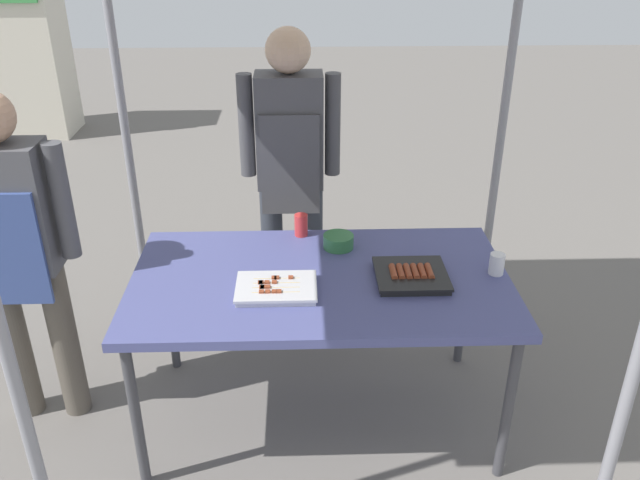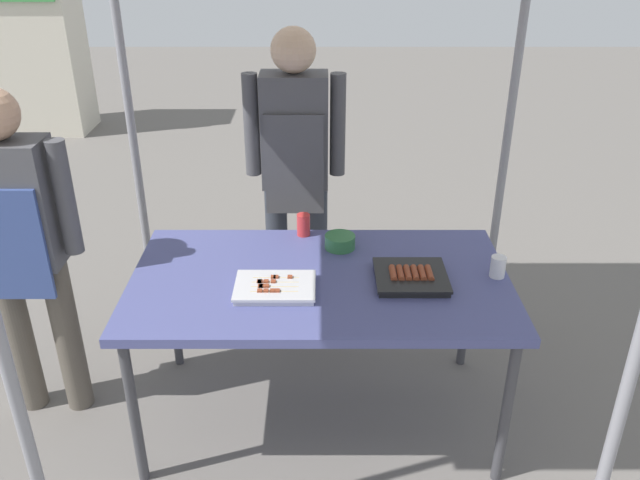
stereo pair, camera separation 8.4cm
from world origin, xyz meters
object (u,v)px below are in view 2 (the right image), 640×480
Objects in this scene: tray_meat_skewers at (275,287)px; vendor_woman at (295,158)px; stall_table at (320,288)px; condiment_bowl at (340,242)px; customer_nearby at (20,236)px; drink_cup_near_edge at (498,267)px; drink_cup_by_wok at (304,225)px; neighbor_stall_left at (31,38)px; tray_grilled_sausages at (411,277)px.

tray_meat_skewers is 0.98m from vendor_woman.
condiment_bowl reaches higher than stall_table.
condiment_bowl is 0.09× the size of customer_nearby.
customer_nearby is (-2.01, 0.07, 0.11)m from drink_cup_near_edge.
drink_cup_near_edge is at bearing -1.90° from customer_nearby.
customer_nearby is (-1.27, 0.07, 0.21)m from stall_table.
drink_cup_near_edge is at bearing -25.40° from drink_cup_by_wok.
stall_table is at bearing 98.74° from vendor_woman.
neighbor_stall_left is (-1.66, 4.34, 0.05)m from customer_nearby.
drink_cup_near_edge is at bearing 7.32° from tray_meat_skewers.
tray_grilled_sausages is at bearing -45.68° from condiment_bowl.
customer_nearby is at bearing 176.73° from stall_table.
tray_meat_skewers is at bearing -125.83° from condiment_bowl.
tray_meat_skewers is 3.54× the size of drink_cup_near_edge.
neighbor_stall_left is at bearing 125.37° from drink_cup_by_wok.
stall_table is 11.51× the size of condiment_bowl.
vendor_woman is at bearing 120.30° from tray_grilled_sausages.
vendor_woman is at bearing -51.90° from neighbor_stall_left.
tray_meat_skewers is at bearing -58.77° from neighbor_stall_left.
neighbor_stall_left is (-2.74, 4.52, 0.19)m from tray_meat_skewers.
vendor_woman reaches higher than stall_table.
condiment_bowl is at bearing -53.93° from neighbor_stall_left.
tray_grilled_sausages is 0.16× the size of neighbor_stall_left.
drink_cup_by_wok is 1.24m from customer_nearby.
tray_grilled_sausages is 0.18× the size of vendor_woman.
stall_table is 1.29m from customer_nearby.
tray_meat_skewers is 5.29m from neighbor_stall_left.
customer_nearby is at bearing -164.67° from drink_cup_by_wok.
condiment_bowl is at bearing -37.78° from drink_cup_by_wok.
vendor_woman is (-0.51, 0.87, 0.20)m from tray_grilled_sausages.
customer_nearby reaches higher than stall_table.
customer_nearby is at bearing 178.10° from drink_cup_near_edge.
drink_cup_by_wok reaches higher than tray_grilled_sausages.
vendor_woman is at bearing 34.12° from customer_nearby.
neighbor_stall_left is (-3.67, 4.40, 0.16)m from drink_cup_near_edge.
customer_nearby reaches higher than drink_cup_by_wok.
neighbor_stall_left reaches higher than drink_cup_near_edge.
drink_cup_near_edge is (0.37, 0.03, 0.03)m from tray_grilled_sausages.
neighbor_stall_left reaches higher than condiment_bowl.
tray_meat_skewers is 0.20× the size of vendor_woman.
drink_cup_by_wok is at bearing 142.22° from condiment_bowl.
tray_meat_skewers is 0.52m from drink_cup_by_wok.
neighbor_stall_left is at bearing 129.84° from drink_cup_near_edge.
stall_table is 4.88× the size of tray_meat_skewers.
stall_table is 1.04× the size of customer_nearby.
vendor_woman is 4.53m from neighbor_stall_left.
tray_grilled_sausages is 5.54m from neighbor_stall_left.
tray_meat_skewers is at bearing -9.77° from customer_nearby.
drink_cup_by_wok reaches higher than stall_table.
tray_grilled_sausages is 0.37m from drink_cup_near_edge.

